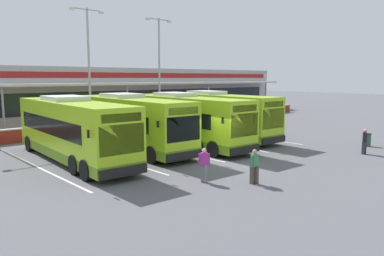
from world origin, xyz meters
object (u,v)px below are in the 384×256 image
pedestrian_in_dark_coat (204,164)px  coach_bus_centre (183,120)px  lamp_post_centre (89,62)px  pedestrian_near_bin (364,141)px  pedestrian_child (254,165)px  litter_bin (367,140)px  coach_bus_leftmost (72,131)px  coach_bus_right_centre (214,116)px  coach_bus_left_centre (129,123)px  lamp_post_east (159,64)px

pedestrian_in_dark_coat → coach_bus_centre: bearing=54.4°
pedestrian_in_dark_coat → lamp_post_centre: bearing=77.6°
coach_bus_centre → pedestrian_near_bin: bearing=-58.5°
pedestrian_child → litter_bin: (13.49, 0.38, -0.41)m
coach_bus_leftmost → pedestrian_in_dark_coat: size_ratio=7.58×
coach_bus_right_centre → lamp_post_centre: lamp_post_centre is taller
coach_bus_centre → coach_bus_right_centre: size_ratio=1.00×
coach_bus_left_centre → litter_bin: 16.87m
coach_bus_leftmost → coach_bus_left_centre: size_ratio=1.00×
pedestrian_near_bin → lamp_post_east: 22.26m
coach_bus_left_centre → lamp_post_centre: (2.30, 9.91, 4.50)m
coach_bus_centre → pedestrian_in_dark_coat: bearing=-125.6°
coach_bus_leftmost → pedestrian_near_bin: 18.16m
litter_bin → lamp_post_centre: bearing=117.8°
coach_bus_right_centre → lamp_post_east: 11.53m
coach_bus_left_centre → lamp_post_centre: 11.13m
coach_bus_leftmost → litter_bin: 20.10m
pedestrian_in_dark_coat → coach_bus_leftmost: bearing=106.3°
coach_bus_centre → pedestrian_in_dark_coat: 9.83m
pedestrian_child → lamp_post_east: bearing=62.8°
coach_bus_left_centre → coach_bus_centre: size_ratio=1.00×
coach_bus_centre → pedestrian_in_dark_coat: (-5.69, -7.97, -0.91)m
pedestrian_child → coach_bus_left_centre: bearing=87.9°
coach_bus_leftmost → coach_bus_right_centre: (12.38, 0.36, 0.00)m
coach_bus_centre → pedestrian_child: 10.64m
pedestrian_in_dark_coat → lamp_post_east: (12.27, 19.19, 5.42)m
coach_bus_centre → pedestrian_near_bin: coach_bus_centre is taller
coach_bus_left_centre → lamp_post_east: lamp_post_east is taller
coach_bus_leftmost → coach_bus_centre: bearing=-3.6°
lamp_post_east → litter_bin: (2.71, -20.58, -5.82)m
lamp_post_centre → litter_bin: (10.78, -20.48, -5.82)m
pedestrian_in_dark_coat → pedestrian_child: size_ratio=1.00×
pedestrian_child → lamp_post_centre: (2.71, 20.86, 5.42)m
pedestrian_child → lamp_post_centre: bearing=82.6°
coach_bus_centre → litter_bin: size_ratio=13.21×
pedestrian_child → pedestrian_near_bin: (10.55, -0.63, 0.00)m
pedestrian_in_dark_coat → lamp_post_east: size_ratio=0.15×
coach_bus_left_centre → coach_bus_right_centre: bearing=-2.4°
coach_bus_right_centre → coach_bus_left_centre: bearing=177.6°
lamp_post_centre → coach_bus_left_centre: bearing=-103.1°
pedestrian_near_bin → lamp_post_east: size_ratio=0.15×
coach_bus_left_centre → lamp_post_east: (10.37, 10.01, 4.50)m
pedestrian_near_bin → litter_bin: 3.13m
coach_bus_centre → litter_bin: coach_bus_centre is taller
coach_bus_right_centre → lamp_post_east: bearing=77.1°
coach_bus_right_centre → pedestrian_near_bin: coach_bus_right_centre is taller
coach_bus_centre → pedestrian_in_dark_coat: size_ratio=7.58×
pedestrian_in_dark_coat → lamp_post_east: bearing=57.4°
coach_bus_left_centre → lamp_post_centre: bearing=76.9°
pedestrian_in_dark_coat → pedestrian_child: 2.31m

